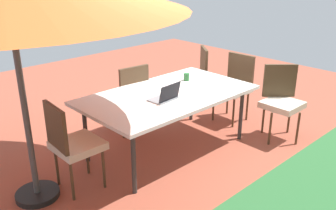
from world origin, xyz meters
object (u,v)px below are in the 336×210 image
(chair_west, at_px, (234,84))
(laptop, at_px, (165,97))
(chair_southwest, at_px, (194,74))
(cup, at_px, (186,77))
(chair_northwest, at_px, (281,99))
(chair_east, at_px, (72,142))
(chair_south, at_px, (129,95))
(dining_table, at_px, (168,97))

(chair_west, bearing_deg, laptop, -85.55)
(chair_southwest, bearing_deg, cup, -15.71)
(chair_west, bearing_deg, chair_northwest, -4.63)
(chair_east, distance_m, chair_west, 2.69)
(chair_south, xyz_separation_m, cup, (-0.55, 0.55, 0.26))
(chair_east, relative_size, cup, 10.16)
(laptop, xyz_separation_m, cup, (-0.72, -0.36, 0.00))
(laptop, height_order, cup, laptop)
(chair_south, xyz_separation_m, chair_northwest, (-1.38, 1.51, 0.00))
(cup, bearing_deg, dining_table, 20.68)
(chair_east, bearing_deg, laptop, -96.16)
(chair_southwest, bearing_deg, dining_table, -21.36)
(chair_south, height_order, chair_southwest, same)
(cup, bearing_deg, chair_northwest, 130.52)
(chair_southwest, height_order, chair_west, same)
(cup, bearing_deg, chair_southwest, -143.78)
(cup, bearing_deg, laptop, 26.21)
(chair_east, distance_m, cup, 1.86)
(dining_table, distance_m, chair_southwest, 1.56)
(chair_east, relative_size, laptop, 2.89)
(chair_west, bearing_deg, cup, -103.37)
(chair_south, distance_m, chair_northwest, 2.05)
(dining_table, xyz_separation_m, laptop, (0.19, 0.15, 0.09))
(chair_west, height_order, cup, chair_west)
(chair_south, relative_size, chair_west, 1.00)
(dining_table, bearing_deg, chair_west, -178.49)
(chair_east, bearing_deg, dining_table, -87.97)
(chair_northwest, relative_size, laptop, 2.89)
(dining_table, relative_size, laptop, 6.24)
(chair_south, relative_size, chair_southwest, 1.00)
(chair_east, xyz_separation_m, cup, (-1.84, -0.15, 0.26))
(chair_south, bearing_deg, chair_west, 158.68)
(chair_southwest, xyz_separation_m, cup, (0.80, 0.59, 0.26))
(chair_south, bearing_deg, laptop, 85.19)
(dining_table, height_order, chair_east, chair_east)
(chair_south, xyz_separation_m, chair_west, (-1.41, 0.71, 0.00))
(chair_northwest, bearing_deg, chair_west, 130.93)
(chair_west, relative_size, laptop, 2.89)
(chair_northwest, height_order, laptop, same)
(chair_east, height_order, chair_west, same)
(chair_southwest, bearing_deg, chair_west, 41.95)
(chair_south, relative_size, chair_east, 1.00)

